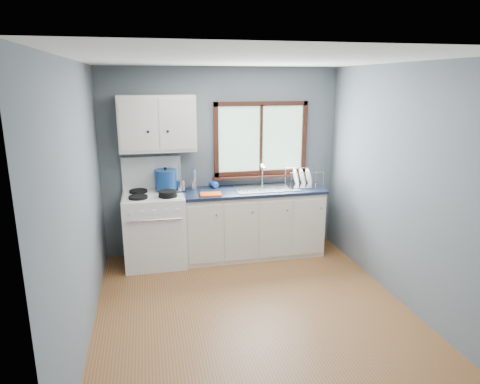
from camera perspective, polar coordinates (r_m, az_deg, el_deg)
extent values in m
cube|color=brown|center=(4.60, 1.86, -15.76)|extent=(3.20, 3.60, 0.02)
cube|color=white|center=(3.98, 2.17, 17.38)|extent=(3.20, 3.60, 0.02)
cube|color=slate|center=(5.84, -2.40, 4.08)|extent=(3.20, 0.02, 2.50)
cube|color=slate|center=(2.50, 12.48, -10.98)|extent=(3.20, 0.02, 2.50)
cube|color=slate|center=(4.04, -20.72, -1.67)|extent=(0.02, 3.60, 2.50)
cube|color=slate|center=(4.76, 21.12, 0.67)|extent=(0.02, 3.60, 2.50)
cube|color=white|center=(5.63, -11.29, -4.95)|extent=(0.76, 0.65, 0.92)
cube|color=white|center=(5.74, -11.70, 2.47)|extent=(0.76, 0.05, 0.44)
cube|color=silver|center=(5.49, -11.53, -0.37)|extent=(0.72, 0.59, 0.01)
cylinder|color=black|center=(5.34, -13.44, -0.68)|extent=(0.23, 0.23, 0.03)
cylinder|color=black|center=(5.35, -9.58, -0.47)|extent=(0.23, 0.23, 0.03)
cylinder|color=black|center=(5.63, -13.40, 0.11)|extent=(0.23, 0.23, 0.03)
cylinder|color=black|center=(5.64, -9.75, 0.31)|extent=(0.23, 0.23, 0.03)
cylinder|color=silver|center=(5.22, -11.33, -3.71)|extent=(0.66, 0.02, 0.02)
cube|color=silver|center=(5.34, -11.17, -6.70)|extent=(0.66, 0.01, 0.55)
cube|color=silver|center=(5.82, 1.70, -4.22)|extent=(1.85, 0.60, 0.88)
cube|color=black|center=(5.97, 1.62, -7.80)|extent=(1.85, 0.54, 0.08)
cube|color=black|center=(5.68, 1.73, 0.17)|extent=(1.89, 0.64, 0.04)
cube|color=silver|center=(5.72, 3.48, 0.49)|extent=(0.84, 0.46, 0.01)
cube|color=silver|center=(5.69, 1.53, -0.33)|extent=(0.36, 0.40, 0.14)
cube|color=silver|center=(5.80, 5.37, -0.11)|extent=(0.36, 0.40, 0.14)
cylinder|color=silver|center=(5.88, 2.97, 2.25)|extent=(0.02, 0.02, 0.28)
cylinder|color=silver|center=(5.79, 3.17, 3.36)|extent=(0.02, 0.16, 0.02)
sphere|color=silver|center=(5.85, 2.99, 3.59)|extent=(0.04, 0.04, 0.04)
cube|color=#9EC6A8|center=(5.89, 2.78, 7.11)|extent=(1.22, 0.01, 0.92)
cube|color=#391910|center=(5.83, 2.89, 11.67)|extent=(1.30, 0.05, 0.06)
cube|color=#391910|center=(5.95, 2.77, 2.60)|extent=(1.30, 0.05, 0.06)
cube|color=#391910|center=(5.74, -3.20, 6.91)|extent=(0.06, 0.05, 1.00)
cube|color=#391910|center=(6.06, 8.54, 7.18)|extent=(0.06, 0.05, 1.00)
cube|color=#391910|center=(5.87, 2.83, 7.09)|extent=(0.03, 0.05, 0.92)
cube|color=#391910|center=(5.93, 2.84, 2.07)|extent=(1.36, 0.10, 0.03)
cube|color=silver|center=(5.50, -10.98, 8.96)|extent=(0.95, 0.32, 0.70)
cube|color=silver|center=(5.34, -13.50, 8.66)|extent=(0.44, 0.01, 0.62)
cube|color=silver|center=(5.35, -8.35, 8.91)|extent=(0.44, 0.01, 0.62)
sphere|color=black|center=(5.33, -12.15, 7.86)|extent=(0.03, 0.03, 0.03)
sphere|color=black|center=(5.34, -9.61, 7.99)|extent=(0.03, 0.03, 0.03)
cylinder|color=black|center=(5.33, -9.61, -0.11)|extent=(0.24, 0.24, 0.04)
cube|color=black|center=(5.34, -7.89, 0.01)|extent=(0.13, 0.03, 0.01)
cylinder|color=navy|center=(5.60, -9.87, 1.62)|extent=(0.29, 0.29, 0.24)
cylinder|color=navy|center=(5.57, -9.93, 2.86)|extent=(0.30, 0.30, 0.02)
sphere|color=black|center=(5.57, -9.94, 3.08)|extent=(0.04, 0.04, 0.04)
cylinder|color=silver|center=(5.62, -7.91, 0.85)|extent=(0.13, 0.13, 0.15)
cylinder|color=silver|center=(5.60, -7.76, 2.39)|extent=(0.01, 0.01, 0.21)
cylinder|color=silver|center=(5.60, -8.16, 2.58)|extent=(0.01, 0.01, 0.25)
cylinder|color=silver|center=(5.57, -7.97, 2.22)|extent=(0.01, 0.01, 0.20)
cylinder|color=silver|center=(5.64, -6.19, 1.66)|extent=(0.08, 0.08, 0.28)
imported|color=blue|center=(5.69, -3.21, 1.58)|extent=(0.11, 0.11, 0.23)
cube|color=#E24E12|center=(5.40, -3.92, -0.31)|extent=(0.28, 0.22, 0.02)
cube|color=silver|center=(5.92, 8.48, 0.89)|extent=(0.50, 0.40, 0.02)
cylinder|color=silver|center=(5.69, 6.81, 1.44)|extent=(0.01, 0.01, 0.22)
cylinder|color=silver|center=(5.81, 11.06, 1.54)|extent=(0.01, 0.01, 0.22)
cylinder|color=silver|center=(6.00, 6.06, 2.16)|extent=(0.01, 0.01, 0.22)
cylinder|color=silver|center=(6.12, 10.11, 2.24)|extent=(0.01, 0.01, 0.22)
cylinder|color=silver|center=(5.72, 9.00, 2.57)|extent=(0.44, 0.05, 0.01)
cylinder|color=silver|center=(6.03, 8.15, 3.23)|extent=(0.44, 0.05, 0.01)
cylinder|color=white|center=(5.87, 7.48, 1.94)|extent=(0.09, 0.25, 0.24)
cylinder|color=white|center=(5.89, 8.32, 1.95)|extent=(0.09, 0.25, 0.24)
cylinder|color=white|center=(5.91, 9.14, 1.97)|extent=(0.09, 0.25, 0.24)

